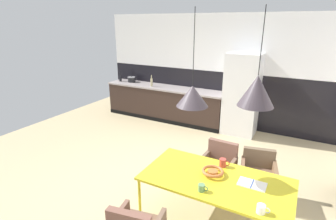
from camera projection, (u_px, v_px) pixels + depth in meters
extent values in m
plane|color=tan|center=(162.00, 188.00, 4.14)|extent=(8.53, 8.53, 0.00)
cube|color=black|center=(224.00, 99.00, 6.54)|extent=(6.56, 0.12, 1.35)
cube|color=white|center=(228.00, 43.00, 6.10)|extent=(6.56, 0.12, 1.35)
cube|color=#32231D|center=(164.00, 104.00, 7.00)|extent=(3.24, 0.60, 0.84)
cube|color=#9E9391|center=(164.00, 88.00, 6.86)|extent=(3.27, 0.63, 0.04)
cube|color=black|center=(159.00, 120.00, 6.86)|extent=(3.24, 0.01, 0.10)
cube|color=silver|center=(242.00, 95.00, 5.93)|extent=(0.74, 0.60, 1.86)
cube|color=gold|center=(216.00, 180.00, 3.13)|extent=(1.76, 0.90, 0.03)
cylinder|color=gold|center=(170.00, 172.00, 3.96)|extent=(0.04, 0.04, 0.69)
cylinder|color=gold|center=(291.00, 207.00, 3.20)|extent=(0.04, 0.04, 0.69)
cylinder|color=gold|center=(140.00, 203.00, 3.28)|extent=(0.04, 0.04, 0.69)
cube|color=brown|center=(258.00, 175.00, 3.76)|extent=(0.56, 0.55, 0.06)
cube|color=brown|center=(259.00, 158.00, 3.89)|extent=(0.46, 0.17, 0.29)
cube|color=brown|center=(275.00, 171.00, 3.67)|extent=(0.13, 0.42, 0.14)
cube|color=brown|center=(243.00, 166.00, 3.79)|extent=(0.13, 0.42, 0.14)
cylinder|color=black|center=(272.00, 198.00, 3.60)|extent=(0.02, 0.02, 0.38)
cylinder|color=black|center=(242.00, 193.00, 3.71)|extent=(0.02, 0.02, 0.38)
cylinder|color=black|center=(270.00, 183.00, 3.95)|extent=(0.02, 0.02, 0.38)
cylinder|color=black|center=(243.00, 179.00, 4.06)|extent=(0.02, 0.02, 0.38)
cylinder|color=black|center=(269.00, 201.00, 3.84)|extent=(0.10, 0.41, 0.02)
cylinder|color=black|center=(241.00, 196.00, 3.94)|extent=(0.10, 0.41, 0.02)
cube|color=brown|center=(119.00, 217.00, 2.79)|extent=(0.12, 0.42, 0.14)
cube|color=brown|center=(217.00, 169.00, 3.95)|extent=(0.50, 0.48, 0.06)
cube|color=brown|center=(223.00, 151.00, 4.05)|extent=(0.46, 0.10, 0.34)
cube|color=brown|center=(232.00, 167.00, 3.81)|extent=(0.07, 0.42, 0.14)
cube|color=brown|center=(204.00, 159.00, 4.03)|extent=(0.07, 0.42, 0.14)
cylinder|color=black|center=(225.00, 191.00, 3.77)|extent=(0.02, 0.02, 0.36)
cylinder|color=black|center=(199.00, 183.00, 3.96)|extent=(0.02, 0.02, 0.36)
cylinder|color=black|center=(233.00, 178.00, 4.07)|extent=(0.02, 0.02, 0.36)
cylinder|color=black|center=(209.00, 171.00, 4.27)|extent=(0.02, 0.02, 0.36)
cylinder|color=black|center=(228.00, 194.00, 3.98)|extent=(0.04, 0.41, 0.02)
cylinder|color=black|center=(204.00, 186.00, 4.17)|extent=(0.04, 0.41, 0.02)
cylinder|color=#B2662D|center=(213.00, 173.00, 3.20)|extent=(0.13, 0.13, 0.06)
torus|color=#B96432|center=(213.00, 171.00, 3.19)|extent=(0.27, 0.27, 0.04)
cube|color=white|center=(245.00, 182.00, 3.04)|extent=(0.16, 0.19, 0.01)
cube|color=white|center=(259.00, 186.00, 2.97)|extent=(0.16, 0.19, 0.01)
cube|color=#334C8C|center=(252.00, 184.00, 3.00)|extent=(0.01, 0.20, 0.00)
cylinder|color=white|center=(261.00, 209.00, 2.55)|extent=(0.09, 0.09, 0.09)
torus|color=white|center=(267.00, 210.00, 2.52)|extent=(0.06, 0.01, 0.06)
cylinder|color=#B23D33|center=(223.00, 163.00, 3.38)|extent=(0.09, 0.09, 0.11)
torus|color=#B23D33|center=(227.00, 163.00, 3.35)|extent=(0.07, 0.01, 0.07)
cylinder|color=#5B8456|center=(201.00, 188.00, 2.88)|extent=(0.08, 0.08, 0.08)
torus|color=#5B8456|center=(206.00, 189.00, 2.86)|extent=(0.06, 0.01, 0.06)
cylinder|color=black|center=(132.00, 80.00, 7.39)|extent=(0.22, 0.22, 0.13)
cylinder|color=gray|center=(131.00, 77.00, 7.36)|extent=(0.22, 0.22, 0.01)
sphere|color=black|center=(131.00, 76.00, 7.36)|extent=(0.02, 0.02, 0.02)
cylinder|color=tan|center=(152.00, 82.00, 6.88)|extent=(0.06, 0.06, 0.21)
cylinder|color=tan|center=(151.00, 77.00, 6.83)|extent=(0.02, 0.02, 0.09)
cylinder|color=black|center=(120.00, 78.00, 7.46)|extent=(0.07, 0.07, 0.19)
cylinder|color=black|center=(120.00, 73.00, 7.42)|extent=(0.03, 0.03, 0.08)
cylinder|color=black|center=(194.00, 48.00, 2.82)|extent=(0.01, 0.01, 0.83)
cone|color=#3A3137|center=(192.00, 96.00, 2.99)|extent=(0.37, 0.37, 0.24)
cylinder|color=black|center=(262.00, 41.00, 2.44)|extent=(0.01, 0.01, 0.64)
cone|color=#3A3137|center=(257.00, 91.00, 2.60)|extent=(0.36, 0.36, 0.32)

